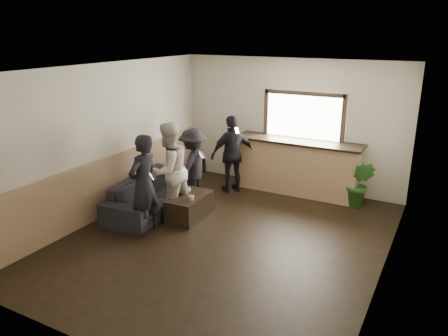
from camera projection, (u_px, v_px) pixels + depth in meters
The scene contains 12 objects.
ground at pixel (225, 239), 7.34m from camera, with size 5.00×6.00×0.01m, color black.
room_shell at pixel (186, 149), 7.23m from camera, with size 5.01×6.01×2.80m.
bar_counter at pixel (297, 163), 9.27m from camera, with size 2.70×0.68×2.13m.
sofa at pixel (153, 194), 8.42m from camera, with size 2.28×0.89×0.66m, color black.
coffee_table at pixel (190, 206), 8.12m from camera, with size 0.53×0.96×0.43m, color black.
cup_a at pixel (187, 190), 8.19m from camera, with size 0.13×0.13×0.10m, color silver.
cup_b at pixel (191, 198), 7.82m from camera, with size 0.10×0.10×0.09m, color silver.
potted_plant at pixel (360, 184), 8.52m from camera, with size 0.52×0.42×0.94m, color #2D6623.
person_a at pixel (144, 184), 7.36m from camera, with size 0.50×0.66×1.72m.
person_b at pixel (169, 171), 7.97m from camera, with size 0.84×0.99×1.79m.
person_c at pixel (193, 166), 8.70m from camera, with size 0.59×1.00×1.51m.
person_d at pixel (233, 154), 9.24m from camera, with size 0.93×1.01×1.66m.
Camera 1 is at (3.12, -5.85, 3.36)m, focal length 35.00 mm.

